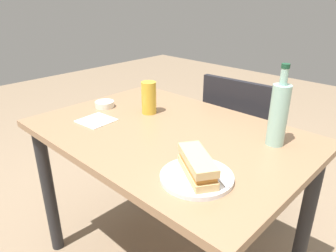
# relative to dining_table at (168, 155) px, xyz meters

# --- Properties ---
(dining_table) EXTENTS (1.13, 0.78, 0.74)m
(dining_table) POSITION_rel_dining_table_xyz_m (0.00, 0.00, 0.00)
(dining_table) COLOR #997251
(dining_table) RESTS_ON ground
(chair_far) EXTENTS (0.43, 0.43, 0.86)m
(chair_far) POSITION_rel_dining_table_xyz_m (0.01, 0.59, -0.13)
(chair_far) COLOR black
(chair_far) RESTS_ON ground
(plate_near) EXTENTS (0.23, 0.23, 0.01)m
(plate_near) POSITION_rel_dining_table_xyz_m (0.32, -0.20, 0.12)
(plate_near) COLOR white
(plate_near) RESTS_ON dining_table
(baguette_sandwich_near) EXTENTS (0.20, 0.16, 0.07)m
(baguette_sandwich_near) POSITION_rel_dining_table_xyz_m (0.32, -0.20, 0.17)
(baguette_sandwich_near) COLOR #DBB77A
(baguette_sandwich_near) RESTS_ON plate_near
(knife_near) EXTENTS (0.17, 0.08, 0.01)m
(knife_near) POSITION_rel_dining_table_xyz_m (0.34, -0.16, 0.14)
(knife_near) COLOR silver
(knife_near) RESTS_ON plate_near
(water_bottle) EXTENTS (0.07, 0.07, 0.31)m
(water_bottle) POSITION_rel_dining_table_xyz_m (0.38, 0.19, 0.24)
(water_bottle) COLOR #99C6B7
(water_bottle) RESTS_ON dining_table
(beer_glass) EXTENTS (0.07, 0.07, 0.15)m
(beer_glass) POSITION_rel_dining_table_xyz_m (-0.21, 0.09, 0.19)
(beer_glass) COLOR gold
(beer_glass) RESTS_ON dining_table
(olive_bowl) EXTENTS (0.09, 0.09, 0.03)m
(olive_bowl) POSITION_rel_dining_table_xyz_m (-0.43, -0.01, 0.13)
(olive_bowl) COLOR silver
(olive_bowl) RESTS_ON dining_table
(paper_napkin) EXTENTS (0.15, 0.15, 0.00)m
(paper_napkin) POSITION_rel_dining_table_xyz_m (-0.30, -0.15, 0.12)
(paper_napkin) COLOR white
(paper_napkin) RESTS_ON dining_table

